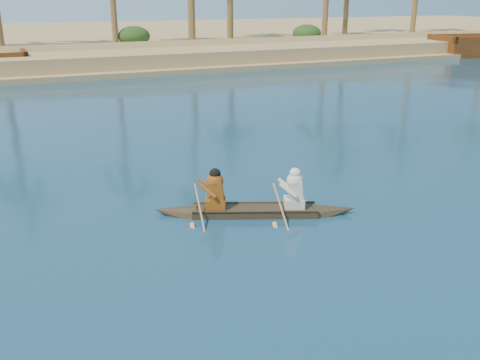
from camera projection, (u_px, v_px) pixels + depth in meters
name	position (u px, v px, depth m)	size (l,w,h in m)	color
ground	(328.00, 182.00, 15.07)	(160.00, 160.00, 0.00)	#0B2B4C
sandy_embankment	(80.00, 41.00, 55.37)	(150.00, 51.00, 1.50)	tan
shrub_cluster	(108.00, 47.00, 41.87)	(100.00, 6.00, 2.40)	#1B3E16
canoe	(255.00, 204.00, 12.73)	(4.70, 2.48, 1.33)	#392E1F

